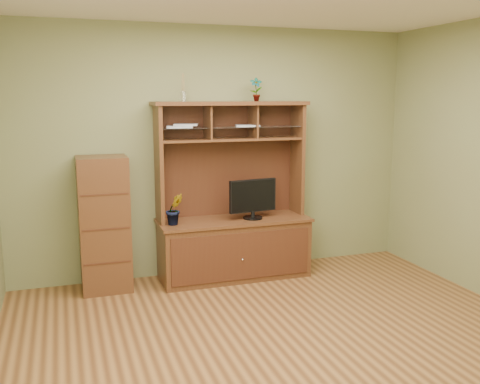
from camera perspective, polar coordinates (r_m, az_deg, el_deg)
name	(u,v)px	position (r m, az deg, el deg)	size (l,w,h in m)	color
room	(292,178)	(4.04, 5.55, 1.53)	(4.54, 4.04, 2.74)	#543218
media_hutch	(233,230)	(5.82, -0.73, -4.05)	(1.66, 0.61, 1.90)	#462414
monitor	(253,198)	(5.73, 1.39, -0.66)	(0.54, 0.21, 0.43)	black
orchid_plant	(174,209)	(5.52, -7.01, -1.83)	(0.18, 0.14, 0.33)	#23581E
top_plant	(256,89)	(5.81, 1.72, 10.89)	(0.13, 0.09, 0.25)	#275F21
reed_diffuser	(183,90)	(5.59, -6.07, 10.73)	(0.06, 0.06, 0.29)	silver
magazines	(204,126)	(5.64, -3.85, 7.07)	(1.04, 0.25, 0.04)	silver
side_cabinet	(104,224)	(5.56, -14.28, -3.33)	(0.49, 0.45, 1.37)	#462414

